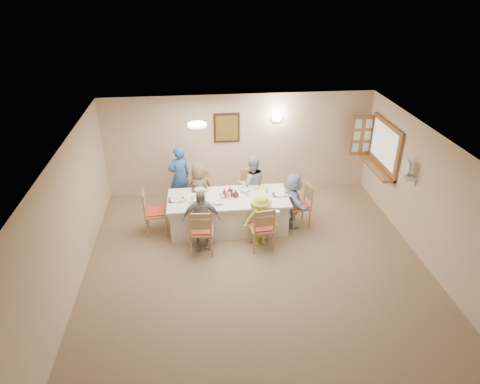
{
  "coord_description": "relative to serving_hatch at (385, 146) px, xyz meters",
  "views": [
    {
      "loc": [
        -1.01,
        -6.23,
        5.11
      ],
      "look_at": [
        -0.2,
        1.4,
        1.05
      ],
      "focal_mm": 32.0,
      "sensor_mm": 36.0,
      "label": 1
    }
  ],
  "objects": [
    {
      "name": "drinking_glass",
      "position": [
        -3.78,
        -0.62,
        -0.68
      ],
      "size": [
        0.07,
        0.07,
        0.1
      ],
      "primitive_type": "cylinder",
      "color": "silver",
      "rests_on": "dining_table"
    },
    {
      "name": "caregiver",
      "position": [
        -4.68,
        0.48,
        -0.74
      ],
      "size": [
        0.83,
        0.78,
        1.51
      ],
      "primitive_type": "imported",
      "rotation": [
        0.0,
        0.0,
        3.57
      ],
      "color": "#3361BB",
      "rests_on": "ground"
    },
    {
      "name": "plate_bl",
      "position": [
        -4.23,
        -0.25,
        -0.73
      ],
      "size": [
        0.22,
        0.22,
        0.01
      ],
      "primitive_type": "cylinder",
      "color": "white",
      "rests_on": "dining_table"
    },
    {
      "name": "condiment_malt",
      "position": [
        -3.47,
        -0.67,
        -0.66
      ],
      "size": [
        0.18,
        0.18,
        0.17
      ],
      "primitive_type": "imported",
      "rotation": [
        0.0,
        0.0,
        0.2
      ],
      "color": "#481F13",
      "rests_on": "dining_table"
    },
    {
      "name": "desk_fan",
      "position": [
        -0.11,
        -1.35,
        0.05
      ],
      "size": [
        0.3,
        0.3,
        0.28
      ],
      "primitive_type": null,
      "color": "#A5A5A8",
      "rests_on": "fan_shelf"
    },
    {
      "name": "napkin_fr",
      "position": [
        -2.85,
        -1.14,
        -0.73
      ],
      "size": [
        0.14,
        0.14,
        0.01
      ],
      "primitive_type": "cube",
      "color": "yellow",
      "rests_on": "dining_table"
    },
    {
      "name": "shutter_door",
      "position": [
        -0.26,
        0.76,
        0.0
      ],
      "size": [
        0.55,
        0.04,
        1.0
      ],
      "primitive_type": "cube",
      "color": "#905D34",
      "rests_on": "room_walls"
    },
    {
      "name": "napkin_bl",
      "position": [
        -4.05,
        -0.3,
        -0.73
      ],
      "size": [
        0.13,
        0.13,
        0.01
      ],
      "primitive_type": "cube",
      "color": "yellow",
      "rests_on": "dining_table"
    },
    {
      "name": "chair_right_end",
      "position": [
        -2.08,
        -0.67,
        -1.01
      ],
      "size": [
        0.54,
        0.54,
        0.97
      ],
      "primitive_type": null,
      "rotation": [
        0.0,
        0.0,
        -1.4
      ],
      "color": "tan",
      "rests_on": "ground"
    },
    {
      "name": "napkin_fl",
      "position": [
        -4.05,
        -1.14,
        -0.73
      ],
      "size": [
        0.14,
        0.14,
        0.01
      ],
      "primitive_type": "cube",
      "color": "yellow",
      "rests_on": "dining_table"
    },
    {
      "name": "bowl_a",
      "position": [
        -3.85,
        -0.91,
        -0.71
      ],
      "size": [
        0.31,
        0.31,
        0.05
      ],
      "primitive_type": "imported",
      "rotation": [
        0.0,
        0.0,
        0.19
      ],
      "color": "white",
      "rests_on": "dining_table"
    },
    {
      "name": "dining_table",
      "position": [
        -3.63,
        -0.67,
        -1.12
      ],
      "size": [
        2.57,
        1.09,
        0.76
      ],
      "primitive_type": "cube",
      "color": "silver",
      "rests_on": "ground"
    },
    {
      "name": "diner_front_left",
      "position": [
        -4.23,
        -1.35,
        -0.84
      ],
      "size": [
        0.8,
        0.38,
        1.33
      ],
      "primitive_type": "imported",
      "rotation": [
        0.0,
        0.0,
        0.04
      ],
      "color": "gray",
      "rests_on": "ground"
    },
    {
      "name": "placemat_re",
      "position": [
        -2.51,
        -0.67,
        -0.74
      ],
      "size": [
        0.33,
        0.24,
        0.01
      ],
      "primitive_type": "cube",
      "color": "#472B19",
      "rests_on": "dining_table"
    },
    {
      "name": "ceiling_light",
      "position": [
        -4.21,
        -0.9,
        0.97
      ],
      "size": [
        0.36,
        0.36,
        0.05
      ],
      "primitive_type": "cylinder",
      "color": "white",
      "rests_on": "room_walls"
    },
    {
      "name": "wall_sconce",
      "position": [
        -2.31,
        1.04,
        0.4
      ],
      "size": [
        0.26,
        0.09,
        0.18
      ],
      "primitive_type": "ellipsoid",
      "color": "white",
      "rests_on": "room_walls"
    },
    {
      "name": "plate_fr",
      "position": [
        -3.03,
        -1.09,
        -0.73
      ],
      "size": [
        0.25,
        0.25,
        0.02
      ],
      "primitive_type": "cylinder",
      "color": "white",
      "rests_on": "dining_table"
    },
    {
      "name": "plate_le",
      "position": [
        -4.73,
        -0.67,
        -0.73
      ],
      "size": [
        0.25,
        0.25,
        0.02
      ],
      "primitive_type": "cylinder",
      "color": "white",
      "rests_on": "dining_table"
    },
    {
      "name": "napkin_br",
      "position": [
        -2.85,
        -0.3,
        -0.73
      ],
      "size": [
        0.14,
        0.14,
        0.01
      ],
      "primitive_type": "cube",
      "color": "yellow",
      "rests_on": "dining_table"
    },
    {
      "name": "diner_right_end",
      "position": [
        -2.21,
        -0.67,
        -0.88
      ],
      "size": [
        1.17,
        0.44,
        1.24
      ],
      "primitive_type": "imported",
      "rotation": [
        0.0,
        0.0,
        1.6
      ],
      "color": "#A4C1DC",
      "rests_on": "ground"
    },
    {
      "name": "bowl_b",
      "position": [
        -3.25,
        -0.43,
        -0.71
      ],
      "size": [
        0.36,
        0.36,
        0.07
      ],
      "primitive_type": "imported",
      "rotation": [
        0.0,
        0.0,
        0.39
      ],
      "color": "white",
      "rests_on": "dining_table"
    },
    {
      "name": "serving_hatch",
      "position": [
        0.0,
        0.0,
        0.0
      ],
      "size": [
        0.06,
        1.5,
        1.15
      ],
      "primitive_type": "cube",
      "color": "#905D34",
      "rests_on": "room_walls"
    },
    {
      "name": "chair_back_left",
      "position": [
        -4.23,
        0.13,
        -1.03
      ],
      "size": [
        0.51,
        0.51,
        0.95
      ],
      "primitive_type": null,
      "rotation": [
        0.0,
        0.0,
        -0.14
      ],
      "color": "tan",
      "rests_on": "ground"
    },
    {
      "name": "plate_br",
      "position": [
        -3.03,
        -0.25,
        -0.73
      ],
      "size": [
        0.23,
        0.23,
        0.01
      ],
      "primitive_type": "cylinder",
      "color": "white",
      "rests_on": "dining_table"
    },
    {
      "name": "diner_back_right",
      "position": [
        -3.03,
        0.01,
        -0.8
      ],
      "size": [
        0.76,
        0.64,
        1.4
      ],
      "primitive_type": "imported",
      "rotation": [
        0.0,
        0.0,
        3.22
      ],
      "color": "#A7ABC6",
      "rests_on": "ground"
    },
    {
      "name": "ground",
      "position": [
        -3.21,
        -2.4,
        -1.5
      ],
      "size": [
        7.0,
        7.0,
        0.0
      ],
      "primitive_type": "plane",
      "color": "#9C8163"
    },
    {
      "name": "chair_back_right",
      "position": [
        -3.03,
        0.13,
        -1.02
      ],
      "size": [
        0.52,
        0.52,
        0.95
      ],
      "primitive_type": null,
      "rotation": [
        0.0,
        0.0,
        0.16
      ],
      "color": "tan",
      "rests_on": "ground"
    },
    {
      "name": "napkin_le",
      "position": [
        -4.55,
        -0.72,
        -0.73
      ],
      "size": [
        0.13,
        0.13,
        0.01
      ],
      "primitive_type": "cube",
      "color": "yellow",
      "rests_on": "dining_table"
    },
    {
      "name": "napkin_re",
      "position": [
        -2.33,
        -0.72,
        -0.73
      ],
      "size": [
        0.14,
        0.14,
        0.01
      ],
      "primitive_type": "cube",
      "color": "yellow",
      "rests_on": "dining_table"
    },
    {
      "name": "condiment_ketchup",
      "position": [
        -3.7,
        -0.67,
        -0.63
      ],
      "size": [
        0.12,
        0.12,
        0.22
      ],
      "primitive_type": "imported",
      "rotation": [
        0.0,
        0.0,
        0.22
      ],
      "color": "red",
      "rests_on": "dining_table"
    },
    {
      "name": "teacup_a",
      "position": [
        -4.39,
        -0.97,
        -0.69
      ],
      "size": [
        0.19,
        0.19,
        0.09
      ],
      "primitive_type": "imported",
      "rotation": [
        0.0,
        0.0,
        -0.3
      ],
      "color": "white",
      "rests_on": "dining_table"
    },
    {
      "name": "placemat_le",
      "position": [
        -4.73,
        -0.67,
        -0.74
      ],
      "size": [
        0.33,
        0.25,
        0.01
      ],
      "primitive_type": "cube",
      "color": "#472B19",
      "rests_on": "dining_table"
    },
    {
      "name": "chair_front_left",
      "position": [
        -4.23,
        -1.47,
        -0.99
      ],
      "size": [
        0.52,
        0.52,
        1.01
      ],
      "primitive_type": null,
      "rotation": [
        0.0,
        0.0,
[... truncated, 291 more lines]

